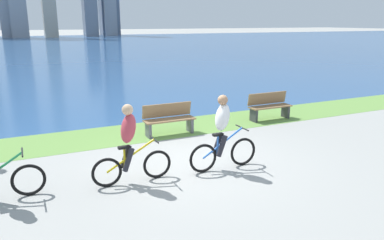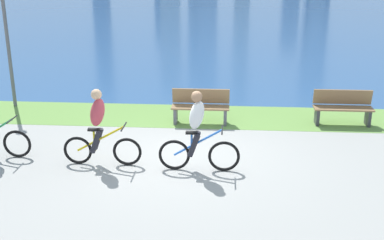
{
  "view_description": "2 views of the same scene",
  "coord_description": "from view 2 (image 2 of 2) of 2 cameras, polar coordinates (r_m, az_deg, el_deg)",
  "views": [
    {
      "loc": [
        -3.51,
        -7.38,
        3.21
      ],
      "look_at": [
        0.24,
        0.7,
        0.83
      ],
      "focal_mm": 34.71,
      "sensor_mm": 36.0,
      "label": 1
    },
    {
      "loc": [
        0.94,
        -9.87,
        4.26
      ],
      "look_at": [
        0.21,
        0.18,
        0.82
      ],
      "focal_mm": 45.99,
      "sensor_mm": 36.0,
      "label": 2
    }
  ],
  "objects": [
    {
      "name": "ground_plane",
      "position": [
        10.79,
        -1.17,
        -4.41
      ],
      "size": [
        300.0,
        300.0,
        0.0
      ],
      "primitive_type": "plane",
      "color": "#9E9E99"
    },
    {
      "name": "bench_near_path",
      "position": [
        13.32,
        17.08,
        1.39
      ],
      "size": [
        1.5,
        0.47,
        0.9
      ],
      "color": "olive",
      "rests_on": "ground"
    },
    {
      "name": "lamppost_tall",
      "position": [
        14.82,
        -20.8,
        10.29
      ],
      "size": [
        0.28,
        0.28,
        3.56
      ],
      "color": "#595960",
      "rests_on": "ground"
    },
    {
      "name": "bench_far_along_path",
      "position": [
        12.83,
        0.99,
        1.57
      ],
      "size": [
        1.5,
        0.47,
        0.9
      ],
      "color": "olive",
      "rests_on": "ground"
    },
    {
      "name": "cyclist_lead",
      "position": [
        9.88,
        0.63,
        -1.4
      ],
      "size": [
        1.67,
        0.52,
        1.69
      ],
      "color": "black",
      "rests_on": "ground"
    },
    {
      "name": "cyclist_trailing",
      "position": [
        10.34,
        -10.72,
        -0.87
      ],
      "size": [
        1.67,
        0.52,
        1.65
      ],
      "color": "black",
      "rests_on": "ground"
    },
    {
      "name": "grass_strip_bayside",
      "position": [
        13.49,
        -0.04,
        0.47
      ],
      "size": [
        120.0,
        2.03,
        0.01
      ],
      "primitive_type": "cube",
      "color": "#6B9947",
      "rests_on": "ground"
    }
  ]
}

